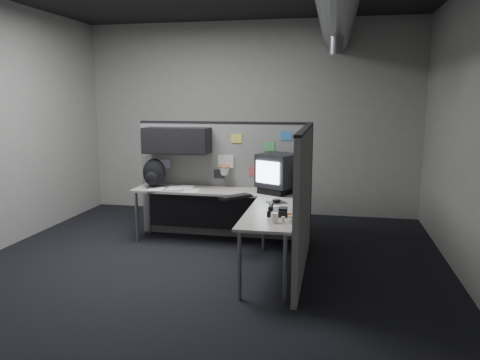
% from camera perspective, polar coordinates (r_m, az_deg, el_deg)
% --- Properties ---
extents(room, '(5.62, 5.62, 3.22)m').
position_cam_1_polar(room, '(5.08, 1.70, 11.63)').
color(room, black).
rests_on(room, ground).
extents(partition_back, '(2.44, 0.42, 1.63)m').
position_cam_1_polar(partition_back, '(6.52, -3.53, 1.56)').
color(partition_back, slate).
rests_on(partition_back, ground).
extents(partition_right, '(0.07, 2.23, 1.63)m').
position_cam_1_polar(partition_right, '(5.34, 7.78, -2.33)').
color(partition_right, slate).
rests_on(partition_right, ground).
extents(desk, '(2.31, 2.11, 0.73)m').
position_cam_1_polar(desk, '(5.99, -1.11, -2.91)').
color(desk, '#A69E96').
rests_on(desk, ground).
extents(monitor, '(0.60, 0.60, 0.51)m').
position_cam_1_polar(monitor, '(6.07, 4.69, 0.88)').
color(monitor, black).
rests_on(monitor, desk).
extents(keyboard, '(0.40, 0.42, 0.04)m').
position_cam_1_polar(keyboard, '(5.76, -0.54, -2.06)').
color(keyboard, black).
rests_on(keyboard, desk).
extents(mouse, '(0.28, 0.27, 0.05)m').
position_cam_1_polar(mouse, '(5.53, 4.48, -2.61)').
color(mouse, black).
rests_on(mouse, desk).
extents(phone, '(0.22, 0.24, 0.11)m').
position_cam_1_polar(phone, '(4.96, 4.54, -3.80)').
color(phone, black).
rests_on(phone, desk).
extents(bottles, '(0.12, 0.17, 0.07)m').
position_cam_1_polar(bottles, '(4.69, 5.93, -4.72)').
color(bottles, silver).
rests_on(bottles, desk).
extents(cup, '(0.09, 0.09, 0.10)m').
position_cam_1_polar(cup, '(4.65, 4.23, -4.61)').
color(cup, white).
rests_on(cup, desk).
extents(papers, '(0.72, 0.51, 0.01)m').
position_cam_1_polar(papers, '(6.39, -7.67, -1.06)').
color(papers, white).
rests_on(papers, desk).
extents(backpack, '(0.38, 0.37, 0.40)m').
position_cam_1_polar(backpack, '(6.55, -10.43, 0.80)').
color(backpack, black).
rests_on(backpack, desk).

